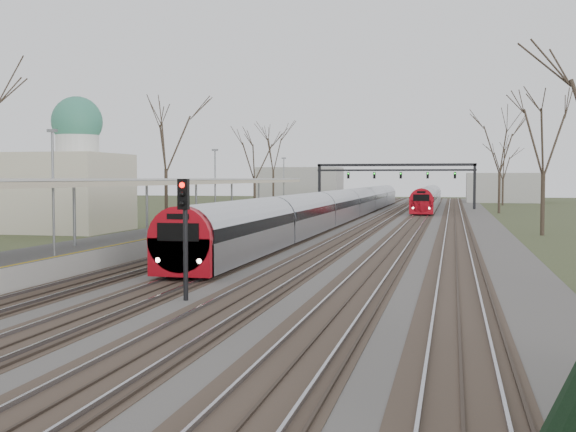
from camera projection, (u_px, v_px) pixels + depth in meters
name	position (u px, v px, depth m)	size (l,w,h in m)	color
ground	(23.00, 399.00, 13.47)	(300.00, 300.00, 0.00)	#384223
track_bed	(370.00, 222.00, 66.94)	(24.00, 160.00, 0.22)	#474442
platform	(213.00, 228.00, 51.96)	(3.50, 69.00, 1.00)	#9E9B93
canopy	(191.00, 181.00, 47.39)	(4.10, 50.00, 3.11)	slate
dome_building	(58.00, 183.00, 55.11)	(10.00, 8.00, 10.30)	beige
signal_gantry	(396.00, 172.00, 95.87)	(21.00, 0.59, 6.08)	black
tree_west_far	(166.00, 134.00, 63.56)	(5.50, 5.50, 11.33)	#2D231C
tree_east_far	(544.00, 133.00, 50.84)	(5.00, 5.00, 10.30)	#2D231C
train_near	(347.00, 205.00, 71.45)	(2.62, 90.21, 3.05)	#A9ABB3
train_far	(428.00, 198.00, 98.42)	(2.62, 45.21, 3.05)	#A9ABB3
signal_post	(185.00, 221.00, 23.54)	(0.35, 0.45, 4.10)	black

